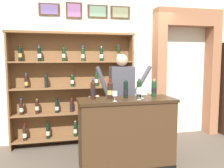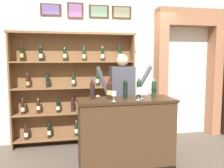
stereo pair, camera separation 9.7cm
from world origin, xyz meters
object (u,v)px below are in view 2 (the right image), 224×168
(tasting_bottle_chianti, at_px, (92,90))
(tasting_bottle_prosecco, at_px, (125,89))
(tasting_bottle_brunello, at_px, (154,88))
(wine_glass_spare, at_px, (114,94))
(wine_shelf, at_px, (74,86))
(shopkeeper, at_px, (122,93))
(wine_glass_center, at_px, (141,90))
(tasting_counter, at_px, (126,134))
(tasting_bottle_bianco, at_px, (109,90))
(tasting_bottle_super_tuscan, at_px, (139,88))
(wine_glass_left, at_px, (138,93))

(tasting_bottle_chianti, distance_m, tasting_bottle_prosecco, 0.48)
(tasting_bottle_brunello, distance_m, wine_glass_spare, 0.71)
(wine_shelf, height_order, shopkeeper, wine_shelf)
(wine_glass_center, bearing_deg, tasting_counter, 175.28)
(tasting_bottle_bianco, distance_m, tasting_bottle_super_tuscan, 0.46)
(wine_shelf, distance_m, tasting_bottle_bianco, 1.26)
(tasting_bottle_brunello, bearing_deg, tasting_bottle_prosecco, -176.96)
(tasting_bottle_brunello, bearing_deg, tasting_counter, -170.40)
(tasting_bottle_brunello, xyz_separation_m, wine_glass_spare, (-0.67, -0.24, -0.04))
(shopkeeper, xyz_separation_m, tasting_bottle_prosecco, (-0.10, -0.56, 0.14))
(tasting_bottle_chianti, relative_size, wine_glass_left, 2.07)
(wine_shelf, distance_m, tasting_counter, 1.53)
(tasting_bottle_super_tuscan, bearing_deg, tasting_bottle_chianti, -179.18)
(tasting_bottle_chianti, relative_size, wine_glass_spare, 2.14)
(tasting_bottle_prosecco, relative_size, wine_glass_center, 1.83)
(shopkeeper, relative_size, wine_glass_spare, 12.13)
(wine_glass_left, height_order, wine_glass_center, wine_glass_center)
(wine_shelf, height_order, tasting_bottle_bianco, wine_shelf)
(tasting_bottle_super_tuscan, bearing_deg, wine_shelf, 128.19)
(wine_shelf, xyz_separation_m, tasting_counter, (0.68, -1.24, -0.58))
(tasting_counter, xyz_separation_m, wine_glass_left, (0.14, -0.13, 0.63))
(tasting_bottle_super_tuscan, distance_m, wine_glass_left, 0.24)
(tasting_counter, relative_size, shopkeeper, 0.83)
(tasting_bottle_prosecco, bearing_deg, wine_glass_spare, -135.48)
(wine_shelf, xyz_separation_m, tasting_bottle_chianti, (0.20, -1.16, 0.07))
(wine_glass_left, relative_size, wine_glass_center, 0.89)
(shopkeeper, distance_m, wine_glass_left, 0.75)
(wine_shelf, xyz_separation_m, wine_glass_left, (0.82, -1.37, 0.04))
(tasting_bottle_bianco, relative_size, wine_glass_spare, 2.05)
(shopkeeper, distance_m, tasting_bottle_bianco, 0.66)
(tasting_bottle_bianco, bearing_deg, tasting_bottle_chianti, 173.99)
(tasting_bottle_chianti, xyz_separation_m, tasting_bottle_brunello, (0.93, -0.01, -0.00))
(shopkeeper, distance_m, tasting_bottle_chianti, 0.80)
(tasting_bottle_bianco, distance_m, wine_glass_center, 0.46)
(tasting_bottle_chianti, bearing_deg, wine_glass_spare, -43.00)
(tasting_bottle_super_tuscan, height_order, wine_glass_spare, tasting_bottle_super_tuscan)
(tasting_counter, xyz_separation_m, shopkeeper, (0.10, 0.61, 0.52))
(wine_glass_center, bearing_deg, wine_shelf, 125.50)
(tasting_bottle_bianco, xyz_separation_m, tasting_bottle_prosecco, (0.24, -0.00, 0.00))
(tasting_bottle_chianti, xyz_separation_m, tasting_bottle_bianco, (0.24, -0.03, -0.00))
(tasting_bottle_bianco, relative_size, tasting_bottle_prosecco, 0.96)
(tasting_bottle_chianti, bearing_deg, wine_glass_left, -19.01)
(shopkeeper, distance_m, wine_glass_spare, 0.84)
(tasting_bottle_prosecco, distance_m, wine_glass_spare, 0.31)
(tasting_bottle_chianti, height_order, tasting_bottle_bianco, tasting_bottle_chianti)
(shopkeeper, height_order, tasting_bottle_chianti, shopkeeper)
(wine_glass_left, bearing_deg, shopkeeper, 93.19)
(tasting_bottle_prosecco, height_order, wine_glass_spare, tasting_bottle_prosecco)
(tasting_counter, relative_size, tasting_bottle_brunello, 5.19)
(tasting_bottle_brunello, relative_size, wine_glass_center, 1.67)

